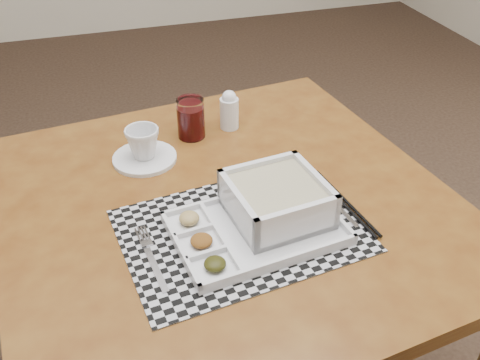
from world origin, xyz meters
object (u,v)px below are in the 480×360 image
object	(u,v)px
dining_table	(227,225)
creamer_bottle	(229,110)
cup	(143,143)
serving_tray	(270,209)
juice_glass	(191,120)

from	to	relation	value
dining_table	creamer_bottle	bearing A→B (deg)	72.32
dining_table	cup	bearing A→B (deg)	124.70
cup	creamer_bottle	world-z (taller)	creamer_bottle
dining_table	serving_tray	xyz separation A→B (m)	(0.06, -0.10, 0.11)
serving_tray	cup	size ratio (longest dim) A/B	4.33
cup	juice_glass	size ratio (longest dim) A/B	0.78
serving_tray	juice_glass	size ratio (longest dim) A/B	3.38
dining_table	serving_tray	world-z (taller)	serving_tray
dining_table	serving_tray	distance (m)	0.16
juice_glass	creamer_bottle	xyz separation A→B (m)	(0.10, 0.02, 0.00)
serving_tray	creamer_bottle	world-z (taller)	creamer_bottle
dining_table	juice_glass	world-z (taller)	juice_glass
dining_table	serving_tray	size ratio (longest dim) A/B	3.00
creamer_bottle	serving_tray	bearing A→B (deg)	-94.81
dining_table	serving_tray	bearing A→B (deg)	-59.38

